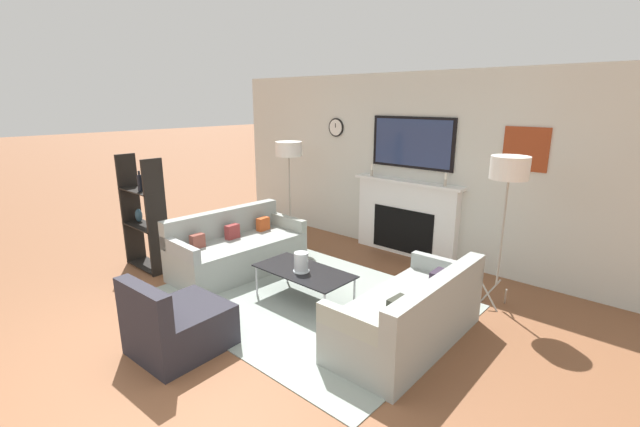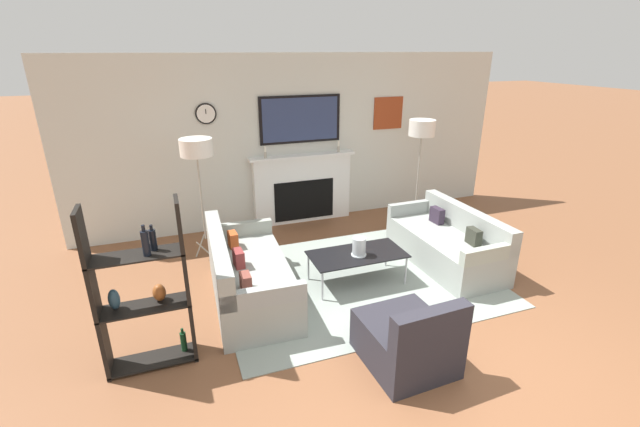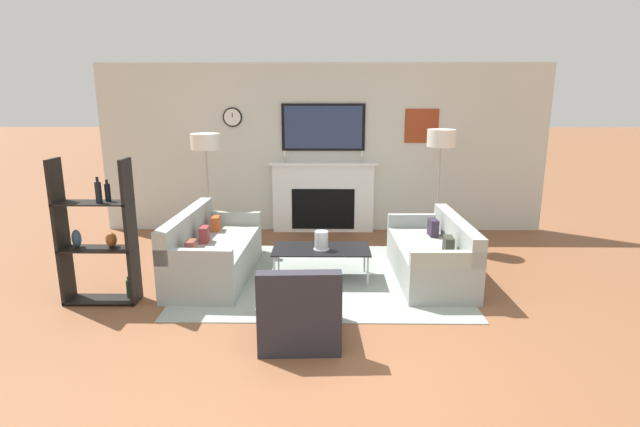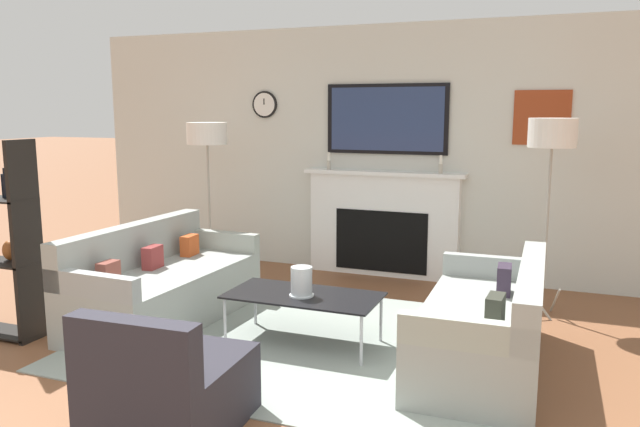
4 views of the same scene
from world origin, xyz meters
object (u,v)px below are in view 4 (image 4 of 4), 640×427
object	(u,v)px
couch_right	(486,329)
floor_lamp_right	(552,136)
coffee_table	(303,297)
armchair	(168,390)
floor_lamp_left	(207,136)
hurricane_candle	(302,283)
couch_left	(162,287)

from	to	relation	value
couch_right	floor_lamp_right	distance (m)	1.90
coffee_table	floor_lamp_right	xyz separation A→B (m)	(1.70, 1.41, 1.21)
coffee_table	armchair	bearing A→B (deg)	-96.92
floor_lamp_left	floor_lamp_right	distance (m)	3.39
coffee_table	hurricane_candle	xyz separation A→B (m)	(0.00, -0.04, 0.12)
couch_left	floor_lamp_right	bearing A→B (deg)	23.77
couch_right	coffee_table	xyz separation A→B (m)	(-1.37, -0.07, 0.10)
couch_left	hurricane_candle	world-z (taller)	couch_left
coffee_table	hurricane_candle	size ratio (longest dim) A/B	5.18
coffee_table	couch_right	bearing A→B (deg)	2.72
coffee_table	floor_lamp_right	bearing A→B (deg)	39.67
couch_right	hurricane_candle	xyz separation A→B (m)	(-1.37, -0.11, 0.22)
couch_left	floor_lamp_right	size ratio (longest dim) A/B	1.06
coffee_table	couch_left	bearing A→B (deg)	177.20
couch_left	floor_lamp_left	bearing A→B (deg)	103.74
couch_left	coffee_table	distance (m)	1.36
armchair	coffee_table	distance (m)	1.54
floor_lamp_right	coffee_table	bearing A→B (deg)	-140.33
coffee_table	floor_lamp_left	size ratio (longest dim) A/B	0.70
couch_left	coffee_table	size ratio (longest dim) A/B	1.56
couch_left	couch_right	size ratio (longest dim) A/B	1.04
floor_lamp_right	hurricane_candle	bearing A→B (deg)	-139.50
coffee_table	hurricane_candle	world-z (taller)	hurricane_candle
armchair	hurricane_candle	bearing A→B (deg)	82.83
couch_left	hurricane_candle	xyz separation A→B (m)	(1.36, -0.11, 0.20)
hurricane_candle	floor_lamp_right	world-z (taller)	floor_lamp_right
hurricane_candle	floor_lamp_left	size ratio (longest dim) A/B	0.14
couch_right	hurricane_candle	distance (m)	1.39
armchair	floor_lamp_right	bearing A→B (deg)	57.23
armchair	hurricane_candle	xyz separation A→B (m)	(0.19, 1.48, 0.24)
couch_left	couch_right	world-z (taller)	couch_left
couch_right	couch_left	bearing A→B (deg)	179.98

